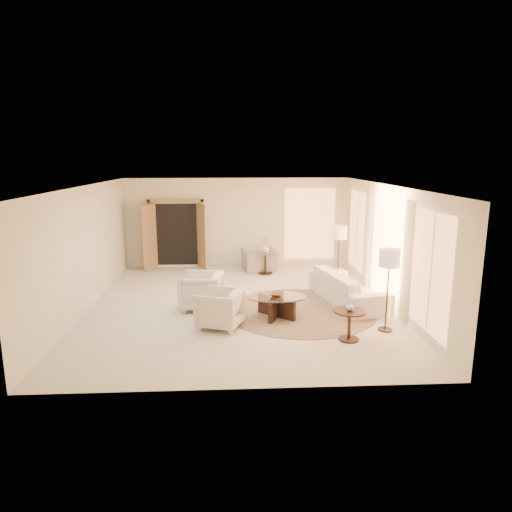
{
  "coord_description": "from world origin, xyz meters",
  "views": [
    {
      "loc": [
        -0.17,
        -10.3,
        3.42
      ],
      "look_at": [
        0.4,
        0.4,
        1.1
      ],
      "focal_mm": 32.0,
      "sensor_mm": 36.0,
      "label": 1
    }
  ],
  "objects_px": {
    "sofa": "(348,287)",
    "coffee_table": "(276,304)",
    "accent_chair": "(259,257)",
    "bowl": "(277,295)",
    "end_vase": "(350,306)",
    "floor_lamp_near": "(339,235)",
    "side_table": "(265,261)",
    "end_table": "(350,320)",
    "armchair_left": "(201,289)",
    "floor_lamp_far": "(389,262)",
    "armchair_right": "(220,307)",
    "side_vase": "(265,249)"
  },
  "relations": [
    {
      "from": "bowl",
      "to": "end_vase",
      "type": "xyz_separation_m",
      "value": [
        1.26,
        -1.35,
        0.16
      ]
    },
    {
      "from": "armchair_left",
      "to": "end_table",
      "type": "distance_m",
      "value": 3.55
    },
    {
      "from": "side_table",
      "to": "bowl",
      "type": "xyz_separation_m",
      "value": [
        -0.04,
        -3.81,
        0.11
      ]
    },
    {
      "from": "coffee_table",
      "to": "floor_lamp_near",
      "type": "xyz_separation_m",
      "value": [
        1.87,
        2.23,
        1.13
      ]
    },
    {
      "from": "sofa",
      "to": "armchair_right",
      "type": "xyz_separation_m",
      "value": [
        -3.03,
        -1.47,
        0.06
      ]
    },
    {
      "from": "accent_chair",
      "to": "side_table",
      "type": "distance_m",
      "value": 0.42
    },
    {
      "from": "coffee_table",
      "to": "accent_chair",
      "type": "bearing_deg",
      "value": 91.62
    },
    {
      "from": "side_table",
      "to": "end_vase",
      "type": "distance_m",
      "value": 5.31
    },
    {
      "from": "floor_lamp_near",
      "to": "armchair_right",
      "type": "bearing_deg",
      "value": -138.3
    },
    {
      "from": "armchair_left",
      "to": "floor_lamp_far",
      "type": "relative_size",
      "value": 0.55
    },
    {
      "from": "coffee_table",
      "to": "floor_lamp_far",
      "type": "relative_size",
      "value": 0.93
    },
    {
      "from": "sofa",
      "to": "armchair_left",
      "type": "bearing_deg",
      "value": 82.48
    },
    {
      "from": "sofa",
      "to": "bowl",
      "type": "distance_m",
      "value": 2.05
    },
    {
      "from": "armchair_left",
      "to": "side_table",
      "type": "relative_size",
      "value": 1.41
    },
    {
      "from": "coffee_table",
      "to": "armchair_right",
      "type": "bearing_deg",
      "value": -157.01
    },
    {
      "from": "coffee_table",
      "to": "end_table",
      "type": "bearing_deg",
      "value": -47.01
    },
    {
      "from": "sofa",
      "to": "floor_lamp_near",
      "type": "xyz_separation_m",
      "value": [
        0.05,
        1.28,
        1.05
      ]
    },
    {
      "from": "side_vase",
      "to": "armchair_right",
      "type": "bearing_deg",
      "value": -106.21
    },
    {
      "from": "armchair_right",
      "to": "coffee_table",
      "type": "relative_size",
      "value": 0.55
    },
    {
      "from": "armchair_right",
      "to": "floor_lamp_far",
      "type": "xyz_separation_m",
      "value": [
        3.34,
        -0.39,
        0.99
      ]
    },
    {
      "from": "coffee_table",
      "to": "end_vase",
      "type": "bearing_deg",
      "value": -47.01
    },
    {
      "from": "floor_lamp_far",
      "to": "armchair_left",
      "type": "bearing_deg",
      "value": 157.66
    },
    {
      "from": "side_vase",
      "to": "armchair_left",
      "type": "bearing_deg",
      "value": -118.46
    },
    {
      "from": "coffee_table",
      "to": "bowl",
      "type": "distance_m",
      "value": 0.21
    },
    {
      "from": "sofa",
      "to": "coffee_table",
      "type": "relative_size",
      "value": 1.63
    },
    {
      "from": "sofa",
      "to": "coffee_table",
      "type": "height_order",
      "value": "sofa"
    },
    {
      "from": "end_table",
      "to": "bowl",
      "type": "height_order",
      "value": "end_table"
    },
    {
      "from": "sofa",
      "to": "end_table",
      "type": "relative_size",
      "value": 4.05
    },
    {
      "from": "sofa",
      "to": "end_vase",
      "type": "relative_size",
      "value": 15.31
    },
    {
      "from": "end_vase",
      "to": "floor_lamp_near",
      "type": "bearing_deg",
      "value": 80.42
    },
    {
      "from": "bowl",
      "to": "end_vase",
      "type": "distance_m",
      "value": 1.86
    },
    {
      "from": "end_table",
      "to": "floor_lamp_far",
      "type": "bearing_deg",
      "value": 27.56
    },
    {
      "from": "sofa",
      "to": "accent_chair",
      "type": "bearing_deg",
      "value": 18.35
    },
    {
      "from": "side_table",
      "to": "coffee_table",
      "type": "bearing_deg",
      "value": -90.58
    },
    {
      "from": "coffee_table",
      "to": "end_vase",
      "type": "xyz_separation_m",
      "value": [
        1.26,
        -1.35,
        0.37
      ]
    },
    {
      "from": "end_table",
      "to": "end_vase",
      "type": "height_order",
      "value": "end_vase"
    },
    {
      "from": "end_table",
      "to": "side_table",
      "type": "relative_size",
      "value": 0.95
    },
    {
      "from": "sofa",
      "to": "coffee_table",
      "type": "distance_m",
      "value": 2.05
    },
    {
      "from": "sofa",
      "to": "bowl",
      "type": "relative_size",
      "value": 8.1
    },
    {
      "from": "armchair_left",
      "to": "floor_lamp_far",
      "type": "xyz_separation_m",
      "value": [
        3.79,
        -1.56,
        0.96
      ]
    },
    {
      "from": "bowl",
      "to": "sofa",
      "type": "bearing_deg",
      "value": 27.78
    },
    {
      "from": "sofa",
      "to": "side_table",
      "type": "height_order",
      "value": "sofa"
    },
    {
      "from": "sofa",
      "to": "side_table",
      "type": "bearing_deg",
      "value": 19.41
    },
    {
      "from": "floor_lamp_near",
      "to": "side_vase",
      "type": "distance_m",
      "value": 2.5
    },
    {
      "from": "end_table",
      "to": "side_table",
      "type": "distance_m",
      "value": 5.3
    },
    {
      "from": "accent_chair",
      "to": "floor_lamp_near",
      "type": "xyz_separation_m",
      "value": [
        1.98,
        -1.96,
        0.99
      ]
    },
    {
      "from": "coffee_table",
      "to": "side_table",
      "type": "xyz_separation_m",
      "value": [
        0.04,
        3.81,
        0.1
      ]
    },
    {
      "from": "side_vase",
      "to": "accent_chair",
      "type": "bearing_deg",
      "value": 112.18
    },
    {
      "from": "armchair_right",
      "to": "floor_lamp_near",
      "type": "bearing_deg",
      "value": 151.31
    },
    {
      "from": "sofa",
      "to": "side_vase",
      "type": "relative_size",
      "value": 10.97
    }
  ]
}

